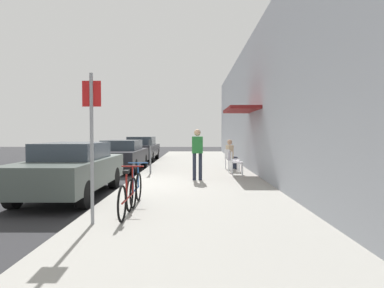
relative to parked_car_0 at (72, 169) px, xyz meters
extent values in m
plane|color=#2D2D30|center=(1.10, 1.32, -0.75)|extent=(60.00, 60.00, 0.00)
cube|color=#9E9B93|center=(3.35, 3.32, -0.69)|extent=(4.50, 32.00, 0.12)
cube|color=#999EA8|center=(5.75, 3.32, 2.11)|extent=(0.30, 32.00, 5.73)
cube|color=maroon|center=(5.05, 4.00, 1.85)|extent=(1.10, 2.80, 0.12)
cube|color=#47514C|center=(0.00, -0.03, -0.09)|extent=(1.80, 4.40, 0.68)
cube|color=#333D47|center=(0.00, 0.12, 0.47)|extent=(1.48, 2.11, 0.43)
cylinder|color=black|center=(0.79, 1.34, -0.43)|extent=(0.22, 0.64, 0.64)
cylinder|color=black|center=(-0.79, 1.34, -0.43)|extent=(0.22, 0.64, 0.64)
cylinder|color=black|center=(0.79, -1.39, -0.43)|extent=(0.22, 0.64, 0.64)
cylinder|color=black|center=(-0.79, -1.39, -0.43)|extent=(0.22, 0.64, 0.64)
cube|color=black|center=(0.00, 6.01, -0.12)|extent=(1.80, 4.40, 0.62)
cube|color=#333D47|center=(0.00, 6.16, 0.41)|extent=(1.48, 2.11, 0.44)
cylinder|color=black|center=(0.79, 7.37, -0.43)|extent=(0.22, 0.64, 0.64)
cylinder|color=black|center=(-0.79, 7.37, -0.43)|extent=(0.22, 0.64, 0.64)
cylinder|color=black|center=(0.79, 4.64, -0.43)|extent=(0.22, 0.64, 0.64)
cylinder|color=black|center=(-0.79, 4.64, -0.43)|extent=(0.22, 0.64, 0.64)
cube|color=black|center=(0.00, 11.45, -0.10)|extent=(1.80, 4.40, 0.65)
cube|color=#333D47|center=(0.00, 11.60, 0.47)|extent=(1.48, 2.11, 0.50)
cylinder|color=black|center=(0.79, 12.81, -0.43)|extent=(0.22, 0.64, 0.64)
cylinder|color=black|center=(-0.79, 12.81, -0.43)|extent=(0.22, 0.64, 0.64)
cylinder|color=black|center=(0.79, 10.09, -0.43)|extent=(0.22, 0.64, 0.64)
cylinder|color=black|center=(-0.79, 10.09, -0.43)|extent=(0.22, 0.64, 0.64)
cylinder|color=slate|center=(1.55, 4.06, -0.08)|extent=(0.07, 0.07, 1.10)
cube|color=#383D42|center=(1.55, 4.06, 0.58)|extent=(0.12, 0.10, 0.22)
cylinder|color=gray|center=(1.50, -3.03, 0.67)|extent=(0.06, 0.06, 2.60)
cube|color=red|center=(1.50, -3.01, 1.62)|extent=(0.32, 0.02, 0.44)
torus|color=black|center=(1.99, -1.86, -0.30)|extent=(0.04, 0.66, 0.66)
torus|color=black|center=(1.99, -2.91, -0.30)|extent=(0.04, 0.66, 0.66)
cylinder|color=maroon|center=(1.99, -2.39, -0.30)|extent=(0.04, 1.05, 0.04)
cylinder|color=maroon|center=(1.99, -2.54, -0.05)|extent=(0.04, 0.04, 0.50)
cube|color=black|center=(1.99, -2.54, 0.22)|extent=(0.10, 0.20, 0.06)
cylinder|color=maroon|center=(1.99, -1.91, -0.02)|extent=(0.03, 0.03, 0.56)
cylinder|color=maroon|center=(1.99, -1.91, 0.26)|extent=(0.46, 0.03, 0.03)
torus|color=black|center=(1.97, -1.09, -0.30)|extent=(0.04, 0.66, 0.66)
torus|color=black|center=(1.97, -2.14, -0.30)|extent=(0.04, 0.66, 0.66)
cylinder|color=#1E4C8C|center=(1.97, -1.62, -0.30)|extent=(0.04, 1.05, 0.04)
cylinder|color=#1E4C8C|center=(1.97, -1.77, -0.05)|extent=(0.04, 0.04, 0.50)
cube|color=black|center=(1.97, -1.77, 0.22)|extent=(0.10, 0.20, 0.06)
cylinder|color=#1E4C8C|center=(1.97, -1.14, -0.02)|extent=(0.03, 0.03, 0.56)
cylinder|color=#1E4C8C|center=(1.97, -1.14, 0.26)|extent=(0.46, 0.03, 0.03)
cylinder|color=silver|center=(5.08, 3.88, -0.41)|extent=(0.04, 0.04, 0.45)
cylinder|color=silver|center=(5.07, 3.50, -0.41)|extent=(0.04, 0.04, 0.45)
cylinder|color=silver|center=(4.71, 3.90, -0.41)|extent=(0.04, 0.04, 0.45)
cylinder|color=silver|center=(4.69, 3.52, -0.41)|extent=(0.04, 0.04, 0.45)
cube|color=silver|center=(4.89, 3.70, -0.17)|extent=(0.46, 0.46, 0.03)
cube|color=silver|center=(4.68, 3.71, 0.04)|extent=(0.05, 0.44, 0.40)
cylinder|color=silver|center=(5.12, 4.75, -0.41)|extent=(0.04, 0.04, 0.45)
cylinder|color=silver|center=(5.02, 4.38, -0.41)|extent=(0.04, 0.04, 0.45)
cylinder|color=silver|center=(4.76, 4.85, -0.41)|extent=(0.04, 0.04, 0.45)
cylinder|color=silver|center=(4.65, 4.49, -0.41)|extent=(0.04, 0.04, 0.45)
cube|color=silver|center=(4.89, 4.62, -0.17)|extent=(0.55, 0.55, 0.03)
cube|color=silver|center=(4.69, 4.67, 0.04)|extent=(0.15, 0.43, 0.40)
cylinder|color=silver|center=(5.01, 5.88, -0.41)|extent=(0.04, 0.04, 0.45)
cylinder|color=silver|center=(5.12, 5.52, -0.41)|extent=(0.04, 0.04, 0.45)
cylinder|color=silver|center=(4.65, 5.77, -0.41)|extent=(0.04, 0.04, 0.45)
cylinder|color=silver|center=(4.76, 5.40, -0.41)|extent=(0.04, 0.04, 0.45)
cube|color=silver|center=(4.89, 5.64, -0.17)|extent=(0.55, 0.55, 0.03)
cube|color=silver|center=(4.69, 5.58, 0.04)|extent=(0.16, 0.43, 0.40)
cylinder|color=#232838|center=(5.03, 5.79, -0.40)|extent=(0.11, 0.11, 0.47)
cylinder|color=#232838|center=(4.90, 5.75, -0.16)|extent=(0.39, 0.24, 0.14)
cylinder|color=#232838|center=(5.09, 5.60, -0.40)|extent=(0.11, 0.11, 0.47)
cylinder|color=#232838|center=(4.96, 5.56, -0.16)|extent=(0.39, 0.24, 0.14)
cube|color=#CCB28C|center=(4.81, 5.62, 0.14)|extent=(0.32, 0.41, 0.56)
sphere|color=tan|center=(4.81, 5.62, 0.55)|extent=(0.22, 0.22, 0.22)
cylinder|color=#232838|center=(3.27, 2.27, -0.18)|extent=(0.12, 0.12, 0.90)
cylinder|color=#232838|center=(3.47, 2.27, -0.18)|extent=(0.12, 0.12, 0.90)
cube|color=#267233|center=(3.37, 2.27, 0.55)|extent=(0.36, 0.22, 0.56)
sphere|color=tan|center=(3.37, 2.27, 0.96)|extent=(0.22, 0.22, 0.22)
camera|label=1|loc=(3.26, -8.61, 0.94)|focal=30.51mm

